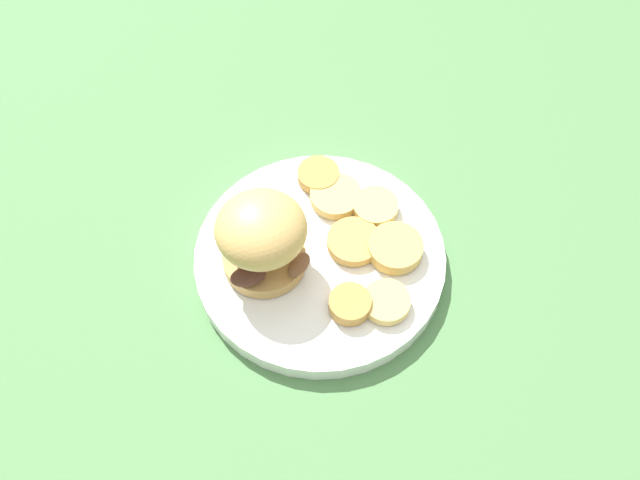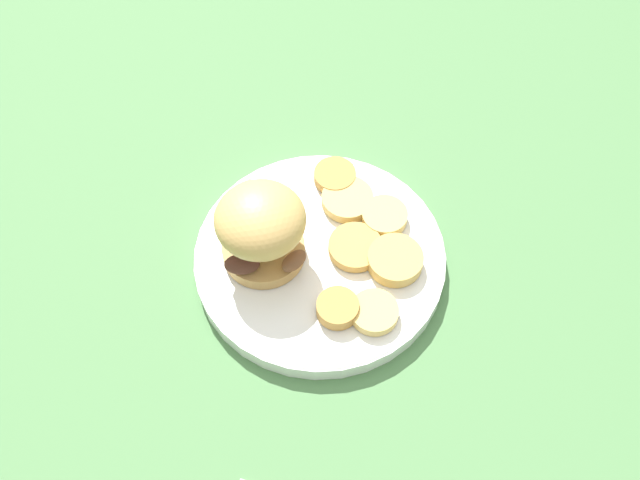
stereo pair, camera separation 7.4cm
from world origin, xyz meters
The scene contains 10 objects.
ground_plane centered at (0.00, 0.00, 0.00)m, with size 4.00×4.00×0.00m, color #4C7A47.
dinner_plate centered at (0.00, 0.00, 0.01)m, with size 0.26×0.26×0.02m.
sandwich centered at (-0.05, 0.03, 0.07)m, with size 0.09×0.11×0.09m.
potato_round_0 centered at (0.01, -0.09, 0.03)m, with size 0.05×0.05×0.01m, color #DBB766.
potato_round_1 centered at (-0.02, -0.07, 0.03)m, with size 0.04×0.04×0.01m, color #BC8942.
potato_round_2 centered at (0.08, 0.00, 0.03)m, with size 0.05×0.05×0.01m, color #DBB766.
potato_round_3 centered at (0.03, -0.02, 0.03)m, with size 0.05×0.05×0.01m, color tan.
potato_round_4 centered at (0.06, 0.04, 0.03)m, with size 0.05×0.05×0.01m, color #DBB766.
potato_round_5 centered at (0.06, -0.05, 0.03)m, with size 0.06×0.06×0.02m, color tan.
potato_round_6 centered at (0.06, 0.07, 0.03)m, with size 0.05×0.05×0.01m, color #BC8942.
Camera 1 is at (-0.27, -0.29, 0.67)m, focal length 42.00 mm.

